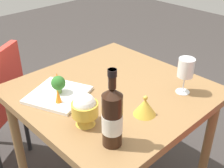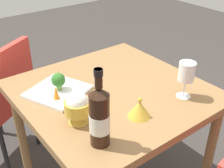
# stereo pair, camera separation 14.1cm
# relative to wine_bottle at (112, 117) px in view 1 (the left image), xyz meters

# --- Properties ---
(dining_table) EXTENTS (0.87, 0.87, 0.75)m
(dining_table) POSITION_rel_wine_bottle_xyz_m (0.28, -0.27, -0.21)
(dining_table) COLOR olive
(dining_table) RESTS_ON ground_plane
(wine_bottle) EXTENTS (0.08, 0.08, 0.31)m
(wine_bottle) POSITION_rel_wine_bottle_xyz_m (0.00, 0.00, 0.00)
(wine_bottle) COLOR black
(wine_bottle) RESTS_ON dining_table
(wine_glass) EXTENTS (0.08, 0.08, 0.18)m
(wine_glass) POSITION_rel_wine_bottle_xyz_m (0.03, -0.50, 0.01)
(wine_glass) COLOR white
(wine_glass) RESTS_ON dining_table
(rice_bowl) EXTENTS (0.11, 0.11, 0.14)m
(rice_bowl) POSITION_rel_wine_bottle_xyz_m (0.16, -0.00, -0.05)
(rice_bowl) COLOR gold
(rice_bowl) RESTS_ON dining_table
(rice_bowl_lid) EXTENTS (0.10, 0.10, 0.09)m
(rice_bowl_lid) POSITION_rel_wine_bottle_xyz_m (0.04, -0.23, -0.08)
(rice_bowl_lid) COLOR gold
(rice_bowl_lid) RESTS_ON dining_table
(serving_plate) EXTENTS (0.33, 0.33, 0.02)m
(serving_plate) POSITION_rel_wine_bottle_xyz_m (0.42, -0.04, -0.11)
(serving_plate) COLOR white
(serving_plate) RESTS_ON dining_table
(broccoli_floret) EXTENTS (0.07, 0.07, 0.09)m
(broccoli_floret) POSITION_rel_wine_bottle_xyz_m (0.42, -0.05, -0.06)
(broccoli_floret) COLOR #729E4C
(broccoli_floret) RESTS_ON serving_plate
(carrot_garnish_left) EXTENTS (0.03, 0.03, 0.06)m
(carrot_garnish_left) POSITION_rel_wine_bottle_xyz_m (0.35, -0.00, -0.07)
(carrot_garnish_left) COLOR orange
(carrot_garnish_left) RESTS_ON serving_plate
(carrot_garnish_right) EXTENTS (0.04, 0.04, 0.07)m
(carrot_garnish_right) POSITION_rel_wine_bottle_xyz_m (0.48, -0.09, -0.07)
(carrot_garnish_right) COLOR orange
(carrot_garnish_right) RESTS_ON serving_plate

